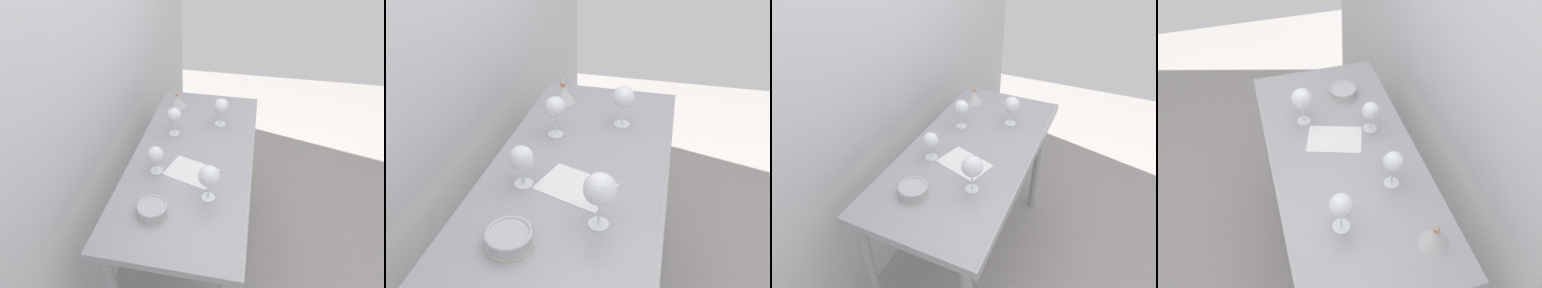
% 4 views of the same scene
% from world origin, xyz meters
% --- Properties ---
extents(back_wall, '(3.80, 0.04, 2.60)m').
position_xyz_m(back_wall, '(0.00, 0.49, 1.30)').
color(back_wall, silver).
rests_on(back_wall, ground_plane).
extents(steel_counter, '(1.40, 0.65, 0.90)m').
position_xyz_m(steel_counter, '(0.00, -0.01, 0.79)').
color(steel_counter, '#9E9EA3').
rests_on(steel_counter, ground_plane).
extents(wine_glass_near_right, '(0.09, 0.09, 0.18)m').
position_xyz_m(wine_glass_near_right, '(0.34, -0.11, 1.03)').
color(wine_glass_near_right, white).
rests_on(wine_glass_near_right, steel_counter).
extents(wine_glass_near_left, '(0.10, 0.10, 0.19)m').
position_xyz_m(wine_glass_near_left, '(-0.30, -0.13, 1.03)').
color(wine_glass_near_left, white).
rests_on(wine_glass_near_left, steel_counter).
extents(wine_glass_far_left, '(0.08, 0.08, 0.15)m').
position_xyz_m(wine_glass_far_left, '(-0.16, 0.16, 1.01)').
color(wine_glass_far_left, white).
rests_on(wine_glass_far_left, steel_counter).
extents(wine_glass_far_right, '(0.09, 0.09, 0.17)m').
position_xyz_m(wine_glass_far_right, '(0.19, 0.14, 1.03)').
color(wine_glass_far_right, white).
rests_on(wine_glass_far_right, steel_counter).
extents(tasting_sheet_upper, '(0.24, 0.29, 0.00)m').
position_xyz_m(tasting_sheet_upper, '(-0.13, -0.02, 0.90)').
color(tasting_sheet_upper, white).
rests_on(tasting_sheet_upper, steel_counter).
extents(tasting_bowl, '(0.14, 0.14, 0.05)m').
position_xyz_m(tasting_bowl, '(-0.44, 0.10, 0.93)').
color(tasting_bowl, beige).
rests_on(tasting_bowl, steel_counter).
extents(decanter_funnel, '(0.12, 0.12, 0.13)m').
position_xyz_m(decanter_funnel, '(0.50, 0.20, 0.94)').
color(decanter_funnel, silver).
rests_on(decanter_funnel, steel_counter).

